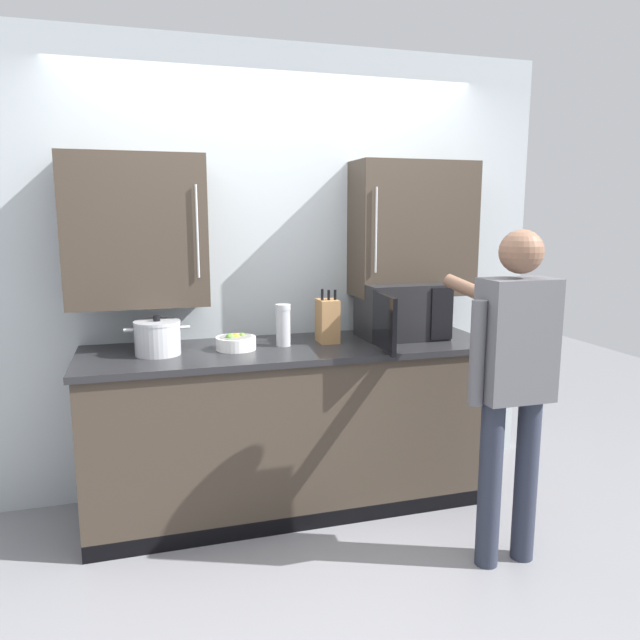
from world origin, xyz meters
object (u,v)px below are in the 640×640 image
(stock_pot, at_px, (158,338))
(knife_block, at_px, (327,321))
(thermos_flask, at_px, (283,325))
(fruit_bowl, at_px, (236,342))
(person_figure, at_px, (512,370))
(microwave_oven, at_px, (398,311))

(stock_pot, distance_m, knife_block, 0.96)
(thermos_flask, relative_size, fruit_bowl, 1.08)
(thermos_flask, height_order, person_figure, person_figure)
(fruit_bowl, xyz_separation_m, knife_block, (0.54, 0.04, 0.09))
(microwave_oven, relative_size, person_figure, 0.43)
(stock_pot, height_order, fruit_bowl, stock_pot)
(microwave_oven, xyz_separation_m, fruit_bowl, (-0.98, -0.03, -0.12))
(microwave_oven, bearing_deg, stock_pot, -178.41)
(fruit_bowl, bearing_deg, person_figure, -37.13)
(knife_block, bearing_deg, microwave_oven, -1.16)
(microwave_oven, relative_size, thermos_flask, 2.96)
(stock_pot, bearing_deg, fruit_bowl, 0.82)
(microwave_oven, xyz_separation_m, stock_pot, (-1.40, -0.04, -0.07))
(thermos_flask, distance_m, person_figure, 1.26)
(stock_pot, xyz_separation_m, thermos_flask, (0.69, 0.02, 0.03))
(thermos_flask, bearing_deg, microwave_oven, 1.38)
(microwave_oven, distance_m, person_figure, 0.94)
(stock_pot, bearing_deg, person_figure, -29.00)
(microwave_oven, distance_m, knife_block, 0.44)
(microwave_oven, xyz_separation_m, person_figure, (0.18, -0.91, -0.15))
(stock_pot, distance_m, person_figure, 1.80)
(thermos_flask, height_order, knife_block, knife_block)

